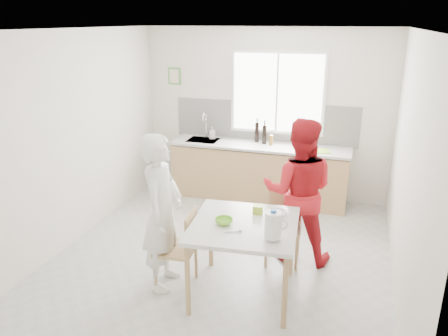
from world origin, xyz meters
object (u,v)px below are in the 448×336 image
Objects in this scene: dining_table at (244,231)px; bowl_white at (276,214)px; bowl_green at (224,221)px; wine_bottle_a at (257,132)px; person_red at (299,192)px; wine_bottle_b at (264,134)px; chair_far at (284,222)px; person_white at (162,213)px; chair_left at (181,246)px; milk_jug at (274,225)px.

bowl_white reaches higher than dining_table.
bowl_green is 0.57× the size of wine_bottle_a.
wine_bottle_b is (-0.81, 1.79, 0.19)m from person_red.
chair_far is at bearing 14.96° from person_red.
wine_bottle_a is at bearing 107.51° from chair_far.
dining_table is 0.89m from person_white.
chair_left is 1.15m from milk_jug.
person_white is (-1.15, -0.93, 0.37)m from chair_far.
wine_bottle_a is (0.15, 2.82, 0.59)m from chair_left.
person_white is 5.38× the size of wine_bottle_a.
milk_jug is 0.89× the size of wine_bottle_a.
person_red is at bearing 81.20° from milk_jug.
bowl_white is (-0.14, -0.62, -0.03)m from person_red.
bowl_green is (0.48, -0.01, 0.36)m from chair_left.
milk_jug is at bearing -75.86° from wine_bottle_b.
person_red is at bearing 125.96° from chair_left.
person_red is at bearing 65.04° from dining_table.
wine_bottle_b is at bearing -70.92° from person_red.
dining_table is at bearing -79.09° from wine_bottle_a.
chair_left is 1.32m from chair_far.
chair_left reaches higher than bowl_green.
chair_far reaches higher than chair_left.
chair_left is at bearing 164.44° from milk_jug.
bowl_white is 0.70× the size of wine_bottle_b.
person_red is at bearing -65.63° from wine_bottle_b.
person_white reaches higher than chair_far.
wine_bottle_a reaches higher than milk_jug.
chair_left is at bearing -160.43° from bowl_white.
dining_table is at bearing -113.16° from chair_far.
dining_table is 3.65× the size of wine_bottle_a.
chair_far is 2.04m from wine_bottle_b.
bowl_green is at bearing 84.08° from chair_left.
bowl_green is at bearing -143.74° from bowl_white.
bowl_green is at bearing 52.35° from person_red.
person_white is (-0.88, -0.08, 0.12)m from dining_table.
wine_bottle_b is (0.29, 2.76, 0.58)m from chair_left.
dining_table is 2.74m from wine_bottle_b.
chair_far is 3.15× the size of milk_jug.
chair_far reaches higher than bowl_white.
person_red reaches higher than milk_jug.
person_white is at bearing -146.38° from chair_far.
person_red reaches higher than bowl_green.
person_red reaches higher than person_white.
bowl_green is at bearing -83.20° from wine_bottle_a.
bowl_white is at bearing -74.54° from wine_bottle_b.
chair_left is 0.99× the size of chair_far.
chair_left reaches higher than dining_table.
person_red is 1.16m from milk_jug.
chair_left reaches higher than bowl_white.
person_white is at bearing -162.74° from bowl_white.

